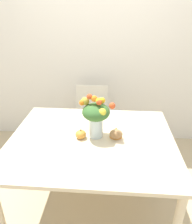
{
  "coord_description": "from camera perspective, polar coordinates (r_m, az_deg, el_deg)",
  "views": [
    {
      "loc": [
        0.16,
        -1.53,
        1.77
      ],
      "look_at": [
        0.03,
        0.04,
        1.0
      ],
      "focal_mm": 35.0,
      "sensor_mm": 36.0,
      "label": 1
    }
  ],
  "objects": [
    {
      "name": "pumpkin",
      "position": [
        1.82,
        -3.97,
        -5.76
      ],
      "size": [
        0.09,
        0.09,
        0.08
      ],
      "color": "gold",
      "rests_on": "dining_table"
    },
    {
      "name": "flower_vase",
      "position": [
        1.77,
        -0.05,
        -0.93
      ],
      "size": [
        0.29,
        0.22,
        0.37
      ],
      "color": "silver",
      "rests_on": "dining_table"
    },
    {
      "name": "wall_back",
      "position": [
        2.88,
        1.37,
        17.68
      ],
      "size": [
        8.0,
        0.06,
        2.7
      ],
      "color": "white",
      "rests_on": "ground_plane"
    },
    {
      "name": "dining_chair_near_window",
      "position": [
        2.79,
        -1.32,
        -2.02
      ],
      "size": [
        0.42,
        0.42,
        0.87
      ],
      "rotation": [
        0.0,
        0.0,
        -0.01
      ],
      "color": "silver",
      "rests_on": "ground_plane"
    },
    {
      "name": "dining_table",
      "position": [
        1.88,
        -1.13,
        -9.17
      ],
      "size": [
        1.37,
        1.12,
        0.77
      ],
      "color": "beige",
      "rests_on": "ground_plane"
    },
    {
      "name": "ground_plane",
      "position": [
        2.34,
        -0.97,
        -23.02
      ],
      "size": [
        12.0,
        12.0,
        0.0
      ],
      "primitive_type": "plane",
      "color": "tan"
    },
    {
      "name": "turkey_figurine",
      "position": [
        1.83,
        5.26,
        -5.45
      ],
      "size": [
        0.11,
        0.15,
        0.09
      ],
      "color": "#A87A4C",
      "rests_on": "dining_table"
    }
  ]
}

